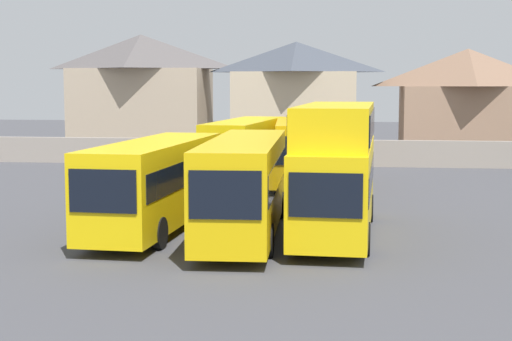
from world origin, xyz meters
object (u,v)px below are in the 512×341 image
house_terrace_left (142,92)px  house_terrace_right (467,101)px  bus_3 (337,162)px  bus_4 (245,148)px  house_terrace_centre (296,97)px  bus_2 (245,181)px  bus_5 (300,148)px  bus_1 (156,180)px

house_terrace_left → house_terrace_right: (26.10, -0.31, -0.66)m
bus_3 → bus_4: (-5.42, 14.40, -0.69)m
house_terrace_left → house_terrace_centre: size_ratio=1.13×
house_terrace_centre → house_terrace_right: size_ratio=0.95×
bus_3 → house_terrace_right: size_ratio=0.98×
house_terrace_right → bus_2: bearing=-110.5°
house_terrace_left → house_terrace_right: bearing=-0.7°
bus_3 → bus_4: bus_3 is taller
bus_2 → bus_5: bearing=173.8°
bus_2 → house_terrace_centre: 33.47m
house_terrace_left → house_terrace_centre: house_terrace_left is taller
bus_2 → bus_3: 3.42m
house_terrace_right → bus_1: bearing=-115.9°
bus_3 → house_terrace_centre: size_ratio=1.04×
bus_1 → bus_4: 14.28m
bus_4 → house_terrace_left: (-11.35, 19.38, 2.88)m
bus_1 → bus_4: size_ratio=1.00×
bus_4 → house_terrace_right: house_terrace_right is taller
bus_4 → bus_5: (3.04, 0.22, -0.01)m
bus_1 → house_terrace_right: 37.06m
bus_5 → house_terrace_left: size_ratio=0.99×
bus_2 → house_terrace_left: 36.80m
bus_1 → bus_5: bearing=165.9°
bus_4 → bus_1: bearing=-0.8°
bus_5 → house_terrace_right: 22.30m
bus_3 → bus_5: 14.83m
bus_5 → bus_4: bearing=-90.7°
bus_3 → bus_5: bus_3 is taller
bus_1 → bus_2: (3.48, -0.54, 0.08)m
house_terrace_left → bus_5: bearing=-53.1°
bus_2 → bus_4: bus_2 is taller
bus_5 → bus_3: bearing=4.4°
bus_1 → bus_4: bus_4 is taller
bus_4 → house_terrace_centre: size_ratio=1.11×
bus_1 → bus_4: (1.40, 14.21, 0.08)m
bus_5 → house_terrace_centre: bearing=-179.9°
house_terrace_left → house_terrace_centre: bearing=-3.4°
bus_3 → house_terrace_left: 37.78m
bus_1 → house_terrace_right: bearing=157.2°
bus_2 → bus_5: bus_2 is taller
bus_1 → house_terrace_right: size_ratio=1.05×
bus_2 → bus_3: bus_3 is taller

